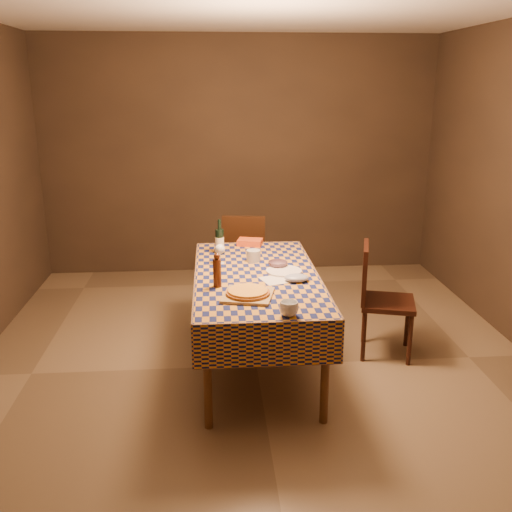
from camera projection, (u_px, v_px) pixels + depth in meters
name	position (u px, v px, depth m)	size (l,w,h in m)	color
room	(257.00, 199.00, 4.17)	(5.00, 5.10, 2.70)	brown
dining_table	(257.00, 284.00, 4.36)	(0.94, 1.84, 0.77)	brown
cutting_board	(248.00, 295.00, 3.88)	(0.33, 0.33, 0.02)	#A4824D
pizza	(248.00, 292.00, 3.87)	(0.32, 0.32, 0.03)	#974F19
pepper_mill	(217.00, 271.00, 4.04)	(0.07, 0.07, 0.25)	#4E2312
bowl	(278.00, 264.00, 4.49)	(0.15, 0.15, 0.05)	#624552
wine_glass	(220.00, 250.00, 4.56)	(0.08, 0.08, 0.16)	white
wine_bottle	(220.00, 241.00, 4.84)	(0.09, 0.09, 0.30)	black
deli_tub	(253.00, 256.00, 4.64)	(0.11, 0.11, 0.09)	silver
takeout_container	(250.00, 242.00, 5.12)	(0.21, 0.15, 0.05)	#CE491B
white_plate	(284.00, 271.00, 4.39)	(0.28, 0.28, 0.02)	white
tumbler	(289.00, 309.00, 3.55)	(0.12, 0.12, 0.09)	white
flour_patch	(280.00, 279.00, 4.22)	(0.26, 0.20, 0.00)	silver
flour_bag	(297.00, 278.00, 4.18)	(0.18, 0.14, 0.05)	#949FBD
chair_far	(245.00, 253.00, 5.76)	(0.47, 0.48, 0.93)	black
chair_right	(378.00, 294.00, 4.64)	(0.52, 0.52, 0.93)	black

